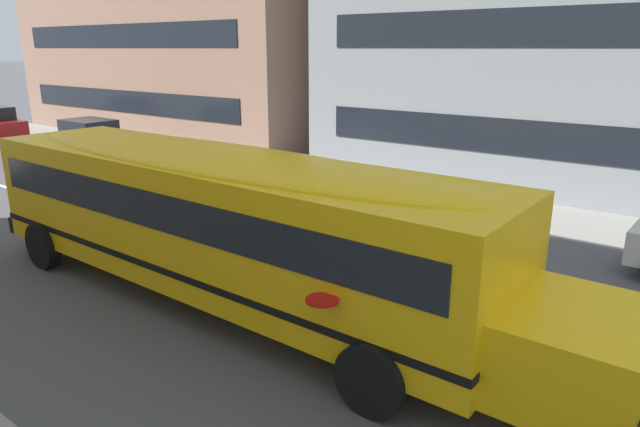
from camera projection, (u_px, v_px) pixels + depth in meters
name	position (u px, v px, depth m)	size (l,w,h in m)	color
ground_plane	(199.00, 246.00, 13.49)	(400.00, 400.00, 0.00)	#4C4C4F
sidewalk_far	(366.00, 187.00, 19.15)	(120.00, 3.00, 0.01)	gray
lane_centreline	(199.00, 245.00, 13.49)	(110.00, 0.16, 0.01)	silver
school_bus	(226.00, 214.00, 10.05)	(12.78, 3.08, 2.85)	yellow
parked_car_maroon_past_driveway	(91.00, 139.00, 23.94)	(3.92, 1.92, 1.64)	maroon
apartment_block_far_left	(196.00, 8.00, 31.42)	(19.79, 10.28, 13.30)	#93705B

